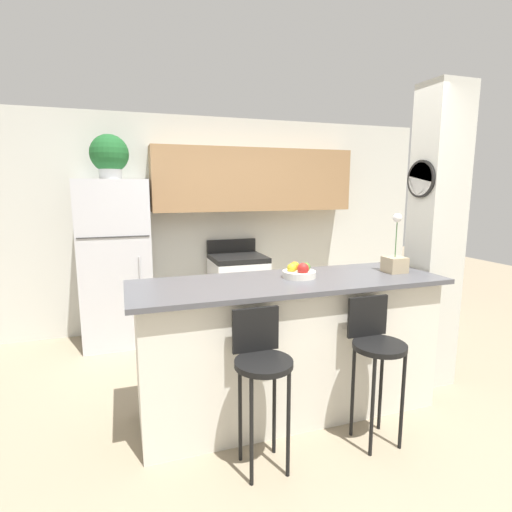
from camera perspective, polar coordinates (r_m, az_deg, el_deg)
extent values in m
plane|color=gray|center=(3.36, 4.57, -20.97)|extent=(14.00, 14.00, 0.00)
cube|color=silver|center=(5.05, -5.39, 4.73)|extent=(5.60, 0.06, 2.55)
cube|color=#9E754C|center=(4.96, -0.23, 10.84)|extent=(2.47, 0.32, 0.75)
cube|color=white|center=(4.91, -3.30, 7.63)|extent=(0.68, 0.28, 0.12)
cube|color=silver|center=(3.74, 24.20, 2.15)|extent=(0.36, 0.32, 2.55)
cylinder|color=black|center=(3.58, 22.49, 10.14)|extent=(0.02, 0.30, 0.30)
cylinder|color=white|center=(3.58, 22.41, 10.14)|extent=(0.01, 0.27, 0.27)
cube|color=silver|center=(3.13, 4.69, -13.04)|extent=(2.22, 0.64, 1.01)
cube|color=#4C4C51|center=(2.97, 4.83, -3.73)|extent=(2.34, 0.76, 0.04)
cube|color=silver|center=(4.66, -19.18, -4.47)|extent=(0.73, 0.61, 1.22)
cube|color=silver|center=(4.53, -19.82, 6.62)|extent=(0.73, 0.61, 0.58)
cube|color=#333333|center=(4.25, -19.66, 2.56)|extent=(0.70, 0.01, 0.01)
cylinder|color=#B2B2B7|center=(4.34, -16.14, -4.51)|extent=(0.02, 0.02, 0.67)
cube|color=white|center=(4.89, -2.56, -5.54)|extent=(0.63, 0.62, 0.85)
cube|color=black|center=(4.79, -2.61, -0.28)|extent=(0.63, 0.62, 0.06)
cube|color=black|center=(5.05, -3.54, 1.50)|extent=(0.63, 0.04, 0.16)
cube|color=black|center=(4.59, -1.46, -6.01)|extent=(0.38, 0.01, 0.27)
cylinder|color=black|center=(2.44, 1.11, -15.08)|extent=(0.35, 0.35, 0.03)
cube|color=black|center=(2.51, -0.05, -10.47)|extent=(0.30, 0.02, 0.28)
cylinder|color=black|center=(2.49, -0.65, -23.88)|extent=(0.02, 0.02, 0.67)
cylinder|color=black|center=(2.56, 4.64, -22.90)|extent=(0.02, 0.02, 0.67)
cylinder|color=black|center=(2.67, -2.28, -21.29)|extent=(0.02, 0.02, 0.67)
cylinder|color=black|center=(2.74, 2.62, -20.50)|extent=(0.02, 0.02, 0.67)
cylinder|color=black|center=(2.80, 17.25, -12.20)|extent=(0.35, 0.35, 0.03)
cube|color=black|center=(2.86, 15.64, -8.29)|extent=(0.30, 0.02, 0.28)
cylinder|color=black|center=(2.81, 16.30, -20.07)|extent=(0.02, 0.02, 0.67)
cylinder|color=black|center=(2.93, 20.17, -18.93)|extent=(0.02, 0.02, 0.67)
cylinder|color=black|center=(2.97, 13.65, -18.17)|extent=(0.02, 0.02, 0.67)
cylinder|color=black|center=(3.09, 17.41, -17.21)|extent=(0.02, 0.02, 0.67)
cylinder|color=silver|center=(4.53, -20.08, 10.98)|extent=(0.23, 0.23, 0.12)
sphere|color=#1E5B28|center=(4.54, -20.23, 13.57)|extent=(0.39, 0.39, 0.39)
cube|color=tan|center=(3.39, 19.19, -1.17)|extent=(0.16, 0.16, 0.12)
cylinder|color=#386633|center=(3.36, 19.39, 2.33)|extent=(0.01, 0.01, 0.29)
sphere|color=white|center=(3.35, 19.55, 5.17)|extent=(0.07, 0.07, 0.07)
cylinder|color=silver|center=(3.04, 6.17, -2.60)|extent=(0.25, 0.25, 0.05)
sphere|color=#4C7F2D|center=(3.06, 7.10, -1.60)|extent=(0.07, 0.07, 0.07)
sphere|color=orange|center=(3.08, 5.56, -1.50)|extent=(0.08, 0.08, 0.08)
sphere|color=gold|center=(3.02, 5.13, -1.73)|extent=(0.07, 0.07, 0.07)
sphere|color=red|center=(2.98, 6.75, -1.81)|extent=(0.09, 0.09, 0.09)
cylinder|color=#59595B|center=(4.61, -11.50, -9.74)|extent=(0.28, 0.28, 0.38)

